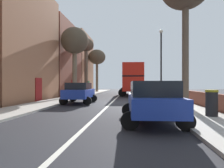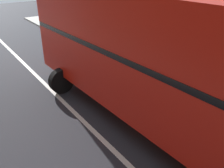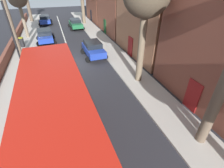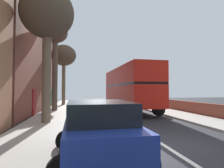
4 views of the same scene
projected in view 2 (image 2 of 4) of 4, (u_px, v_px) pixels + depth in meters
The scene contains 1 object.
double_decker_bus at pixel (152, 53), 6.88m from camera, with size 3.78×10.46×4.06m.
Camera 2 is at (-3.01, 6.20, 4.61)m, focal length 38.75 mm.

